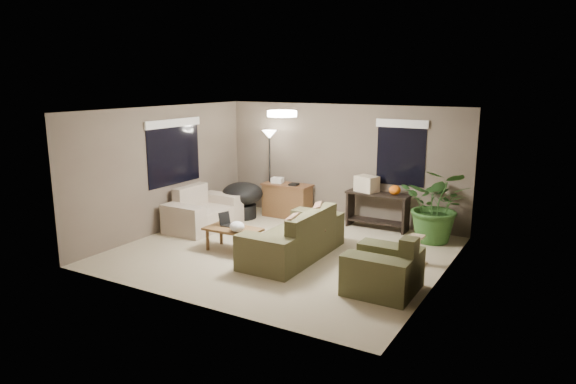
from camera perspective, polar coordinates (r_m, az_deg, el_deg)
The scene contains 20 objects.
room_shell at distance 8.89m, azimuth -0.64°, elevation 1.02°, with size 5.50×5.50×5.50m.
main_sofa at distance 8.86m, azimuth 0.82°, elevation -5.41°, with size 0.95×2.20×0.85m.
throw_pillows at distance 8.64m, azimuth 2.31°, elevation -3.42°, with size 0.38×1.39×0.47m.
loveseat at distance 10.74m, azimuth -9.48°, elevation -2.38°, with size 0.90×1.60×0.85m.
armchair at distance 7.61m, azimuth 10.62°, elevation -8.66°, with size 0.95×1.00×0.85m.
coffee_table at distance 9.20m, azimuth -6.14°, elevation -4.38°, with size 1.00×0.55×0.42m.
laptop at distance 9.34m, azimuth -6.63°, elevation -3.36°, with size 0.40×0.26×0.24m.
plastic_bag at distance 8.93m, azimuth -5.69°, elevation -3.85°, with size 0.27×0.24×0.19m, color white.
desk at distance 11.39m, azimuth -0.10°, elevation -0.93°, with size 1.10×0.50×0.75m.
desk_papers at distance 11.37m, azimuth -0.80°, elevation 1.23°, with size 0.69×0.29×0.12m.
console_table at distance 10.65m, azimuth 9.91°, elevation -1.74°, with size 1.30×0.40×0.75m.
pumpkin at distance 10.45m, azimuth 11.79°, elevation 0.21°, with size 0.23×0.23×0.19m, color orange.
cardboard_box at distance 10.63m, azimuth 8.74°, elevation 0.90°, with size 0.43×0.32×0.32m, color beige.
papasan_chair at distance 11.35m, azimuth -5.07°, elevation -0.58°, with size 1.09×1.09×0.80m.
floor_lamp at distance 11.40m, azimuth -2.07°, elevation 5.30°, with size 0.32×0.32×1.91m.
ceiling_fixture at distance 8.73m, azimuth -0.66°, elevation 8.70°, with size 0.50×0.50×0.10m, color white.
houseplant at distance 9.99m, azimuth 16.25°, elevation -2.30°, with size 1.28×1.42×1.11m, color #2D5923.
cat_scratching_post at distance 8.79m, azimuth 14.05°, elevation -6.49°, with size 0.32×0.32×0.50m.
window_left at distance 10.66m, azimuth -12.58°, elevation 5.53°, with size 0.05×1.56×1.33m.
window_back at distance 10.53m, azimuth 12.48°, elevation 5.47°, with size 1.06×0.05×1.33m.
Camera 1 is at (4.45, -7.50, 3.00)m, focal length 32.00 mm.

